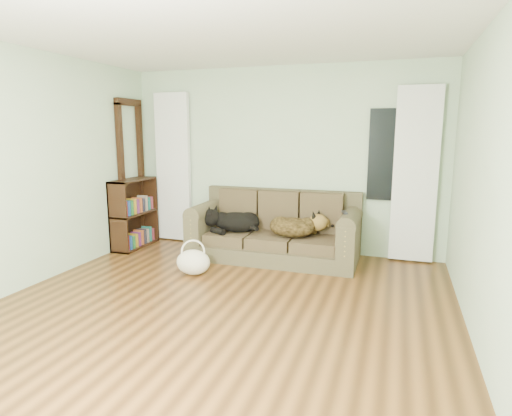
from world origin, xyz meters
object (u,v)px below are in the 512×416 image
(dog_black_lab, at_px, (234,222))
(tote_bag, at_px, (193,262))
(bookshelf, at_px, (134,214))
(sofa, at_px, (274,226))
(dog_shepherd, at_px, (295,226))

(dog_black_lab, bearing_deg, tote_bag, -100.88)
(bookshelf, bearing_deg, tote_bag, -28.01)
(tote_bag, bearing_deg, dog_black_lab, 78.35)
(sofa, xyz_separation_m, dog_shepherd, (0.31, -0.07, 0.04))
(dog_shepherd, bearing_deg, dog_black_lab, 1.00)
(dog_shepherd, height_order, bookshelf, bookshelf)
(tote_bag, xyz_separation_m, bookshelf, (-1.40, 0.86, 0.34))
(dog_black_lab, height_order, dog_shepherd, dog_shepherd)
(sofa, height_order, bookshelf, bookshelf)
(dog_shepherd, xyz_separation_m, bookshelf, (-2.44, -0.01, 0.01))
(dog_black_lab, distance_m, dog_shepherd, 0.86)
(tote_bag, relative_size, bookshelf, 0.41)
(dog_black_lab, xyz_separation_m, tote_bag, (-0.18, -0.89, -0.32))
(dog_black_lab, relative_size, tote_bag, 1.54)
(dog_black_lab, relative_size, bookshelf, 0.63)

